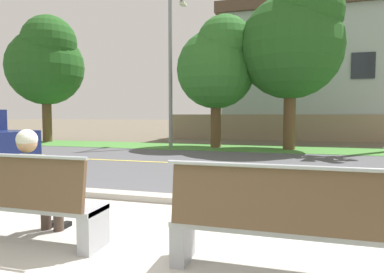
{
  "coord_description": "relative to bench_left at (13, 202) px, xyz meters",
  "views": [
    {
      "loc": [
        1.43,
        -2.67,
        1.41
      ],
      "look_at": [
        -0.28,
        3.33,
        1.0
      ],
      "focal_mm": 31.5,
      "sensor_mm": 36.0,
      "label": 1
    }
  ],
  "objects": [
    {
      "name": "seated_person_olive",
      "position": [
        0.14,
        0.17,
        0.21
      ],
      "size": [
        0.52,
        0.68,
        1.25
      ],
      "color": "#47382D",
      "rests_on": "ground_plane"
    },
    {
      "name": "sidewalk_pavement",
      "position": [
        1.43,
        0.14,
        -0.46
      ],
      "size": [
        44.0,
        3.6,
        0.01
      ],
      "primitive_type": "cube",
      "color": "#B7B2A8",
      "rests_on": "ground_plane"
    },
    {
      "name": "curb_edge",
      "position": [
        1.43,
        2.09,
        -0.41
      ],
      "size": [
        44.0,
        0.3,
        0.11
      ],
      "primitive_type": "cube",
      "color": "#ADA89E",
      "rests_on": "ground_plane"
    },
    {
      "name": "road_centre_line",
      "position": [
        1.43,
        6.24,
        -0.46
      ],
      "size": [
        48.0,
        0.14,
        0.01
      ],
      "primitive_type": "cube",
      "color": "#E0CC4C",
      "rests_on": "ground_plane"
    },
    {
      "name": "far_verge_grass",
      "position": [
        1.43,
        11.0,
        -0.46
      ],
      "size": [
        48.0,
        2.8,
        0.02
      ],
      "primitive_type": "cube",
      "color": "#478438",
      "rests_on": "ground_plane"
    },
    {
      "name": "street_asphalt",
      "position": [
        1.43,
        6.24,
        -0.46
      ],
      "size": [
        52.0,
        8.0,
        0.01
      ],
      "primitive_type": "cube",
      "color": "#515156",
      "rests_on": "ground_plane"
    },
    {
      "name": "house_across_street",
      "position": [
        4.21,
        18.89,
        3.36
      ],
      "size": [
        10.65,
        6.91,
        7.56
      ],
      "color": "#A3ADB2",
      "rests_on": "ground_plane"
    },
    {
      "name": "shade_tree_left",
      "position": [
        0.04,
        10.98,
        3.06
      ],
      "size": [
        3.29,
        3.29,
        5.43
      ],
      "color": "brown",
      "rests_on": "ground_plane"
    },
    {
      "name": "shade_tree_centre",
      "position": [
        3.06,
        10.93,
        3.86
      ],
      "size": [
        4.03,
        4.03,
        6.65
      ],
      "color": "brown",
      "rests_on": "ground_plane"
    },
    {
      "name": "streetlamp",
      "position": [
        -1.93,
        10.8,
        3.46
      ],
      "size": [
        0.24,
        2.1,
        6.84
      ],
      "color": "gray",
      "rests_on": "ground_plane"
    },
    {
      "name": "shade_tree_far_left",
      "position": [
        -8.85,
        11.52,
        3.59
      ],
      "size": [
        3.79,
        3.79,
        6.25
      ],
      "color": "brown",
      "rests_on": "ground_plane"
    },
    {
      "name": "garden_wall",
      "position": [
        2.76,
        15.69,
        0.24
      ],
      "size": [
        13.0,
        0.36,
        1.4
      ],
      "primitive_type": "cube",
      "color": "gray",
      "rests_on": "ground_plane"
    },
    {
      "name": "bench_right",
      "position": [
        2.87,
        0.0,
        0.0
      ],
      "size": [
        2.04,
        0.48,
        1.01
      ],
      "color": "#9EA0A8",
      "rests_on": "ground_plane"
    },
    {
      "name": "ground_plane",
      "position": [
        1.43,
        7.74,
        -0.46
      ],
      "size": [
        140.0,
        140.0,
        0.0
      ],
      "primitive_type": "plane",
      "color": "#665B4C"
    },
    {
      "name": "bench_left",
      "position": [
        0.0,
        0.0,
        0.0
      ],
      "size": [
        2.04,
        0.48,
        1.01
      ],
      "color": "#9EA0A8",
      "rests_on": "ground_plane"
    }
  ]
}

